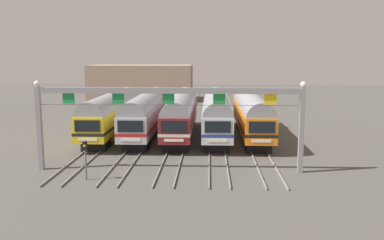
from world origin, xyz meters
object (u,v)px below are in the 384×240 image
Objects in this scene: commuter_train_orange at (252,113)px; commuter_train_silver at (216,113)px; commuter_train_stainless at (146,112)px; commuter_train_maroon at (181,112)px; catenary_gantry at (169,104)px; yard_signal_mast at (85,153)px; commuter_train_yellow at (111,112)px.

commuter_train_silver is at bearing -179.93° from commuter_train_orange.
commuter_train_maroon is (3.84, 0.00, 0.00)m from commuter_train_stainless.
catenary_gantry reaches higher than commuter_train_stainless.
yard_signal_mast is (-1.92, -16.07, -0.68)m from commuter_train_stainless.
commuter_train_orange reaches higher than commuter_train_yellow.
commuter_train_stainless is 1.00× the size of commuter_train_maroon.
commuter_train_silver is at bearing 59.17° from yard_signal_mast.
commuter_train_silver is 0.88× the size of catenary_gantry.
commuter_train_stainless is at bearing 180.00° from commuter_train_maroon.
commuter_train_yellow is at bearing 119.62° from catenary_gantry.
commuter_train_silver is 1.00× the size of commuter_train_orange.
commuter_train_yellow is 6.28× the size of yard_signal_mast.
commuter_train_maroon is 13.73m from catenary_gantry.
commuter_train_maroon is 6.28× the size of yard_signal_mast.
yard_signal_mast is at bearing -155.87° from catenary_gantry.
catenary_gantry is (-7.67, -13.50, 2.53)m from commuter_train_orange.
commuter_train_maroon is 7.67m from commuter_train_orange.
catenary_gantry is (-3.84, -13.49, 2.53)m from commuter_train_silver.
commuter_train_orange is at bearing 0.02° from commuter_train_stainless.
yard_signal_mast is (1.92, -16.07, -0.68)m from commuter_train_yellow.
commuter_train_orange is at bearing 0.03° from commuter_train_maroon.
yard_signal_mast is at bearing -129.87° from commuter_train_orange.
yard_signal_mast is (-9.59, -16.07, -0.68)m from commuter_train_silver.
commuter_train_maroon and commuter_train_silver have the same top height.
commuter_train_yellow is at bearing 180.00° from commuter_train_silver.
commuter_train_silver is 18.73m from yard_signal_mast.
commuter_train_yellow is at bearing 180.00° from commuter_train_maroon.
catenary_gantry is at bearing -105.87° from commuter_train_silver.
commuter_train_yellow is 1.00× the size of commuter_train_maroon.
commuter_train_stainless reaches higher than yard_signal_mast.
commuter_train_stainless is at bearing 180.00° from commuter_train_silver.
commuter_train_maroon is at bearing -179.97° from commuter_train_orange.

